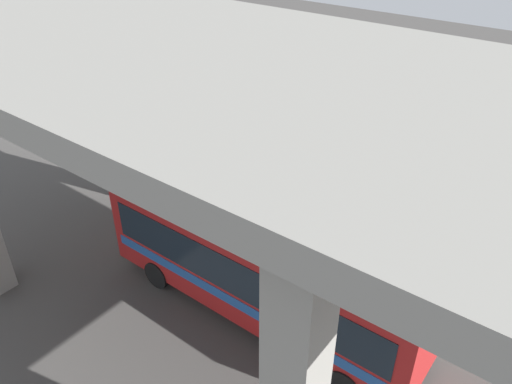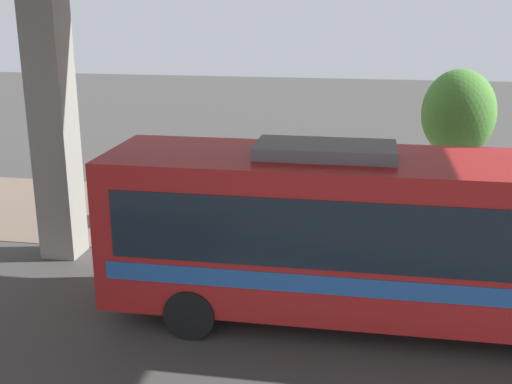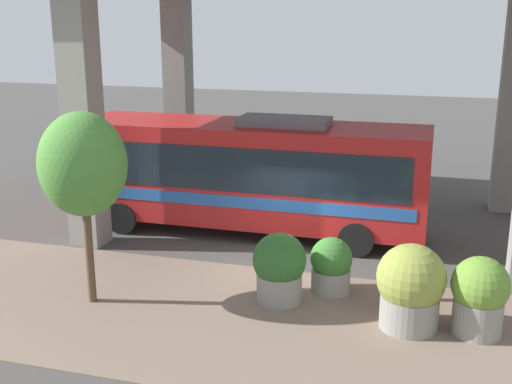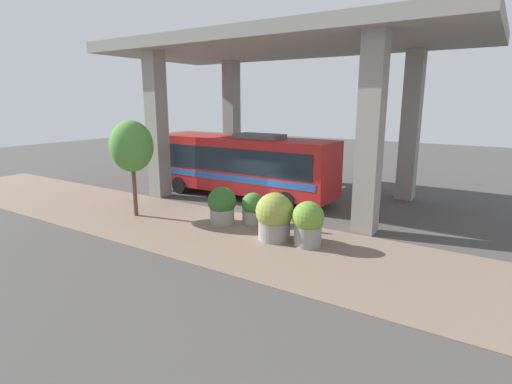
# 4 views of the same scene
# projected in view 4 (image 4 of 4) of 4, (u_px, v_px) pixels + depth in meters

# --- Properties ---
(ground_plane) EXTENTS (80.00, 80.00, 0.00)m
(ground_plane) POSITION_uv_depth(u_px,v_px,m) (240.00, 213.00, 19.51)
(ground_plane) COLOR #474442
(ground_plane) RESTS_ON ground
(sidewalk_strip) EXTENTS (6.00, 40.00, 0.02)m
(sidewalk_strip) POSITION_uv_depth(u_px,v_px,m) (200.00, 229.00, 17.05)
(sidewalk_strip) COLOR #7A6656
(sidewalk_strip) RESTS_ON ground
(overpass) EXTENTS (9.40, 20.01, 8.59)m
(overpass) POSITION_uv_depth(u_px,v_px,m) (283.00, 60.00, 21.10)
(overpass) COLOR gray
(overpass) RESTS_ON ground
(bus) EXTENTS (2.81, 10.66, 3.63)m
(bus) POSITION_uv_depth(u_px,v_px,m) (243.00, 163.00, 22.34)
(bus) COLOR #B21E1E
(bus) RESTS_ON ground
(fire_hydrant) EXTENTS (0.38, 0.18, 0.91)m
(fire_hydrant) POSITION_uv_depth(u_px,v_px,m) (300.00, 220.00, 16.75)
(fire_hydrant) COLOR #B21919
(fire_hydrant) RESTS_ON ground
(planter_front) EXTENTS (1.21, 1.21, 1.73)m
(planter_front) POSITION_uv_depth(u_px,v_px,m) (308.00, 223.00, 14.93)
(planter_front) COLOR gray
(planter_front) RESTS_ON ground
(planter_middle) EXTENTS (1.26, 1.26, 1.68)m
(planter_middle) POSITION_uv_depth(u_px,v_px,m) (222.00, 205.00, 17.65)
(planter_middle) COLOR gray
(planter_middle) RESTS_ON ground
(planter_back) EXTENTS (1.47, 1.47, 1.90)m
(planter_back) POSITION_uv_depth(u_px,v_px,m) (274.00, 217.00, 15.58)
(planter_back) COLOR gray
(planter_back) RESTS_ON ground
(planter_extra) EXTENTS (1.02, 1.02, 1.39)m
(planter_extra) POSITION_uv_depth(u_px,v_px,m) (253.00, 208.00, 17.80)
(planter_extra) COLOR gray
(planter_extra) RESTS_ON ground
(street_tree_near) EXTENTS (1.97, 1.97, 4.52)m
(street_tree_near) POSITION_uv_depth(u_px,v_px,m) (132.00, 147.00, 18.34)
(street_tree_near) COLOR brown
(street_tree_near) RESTS_ON ground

